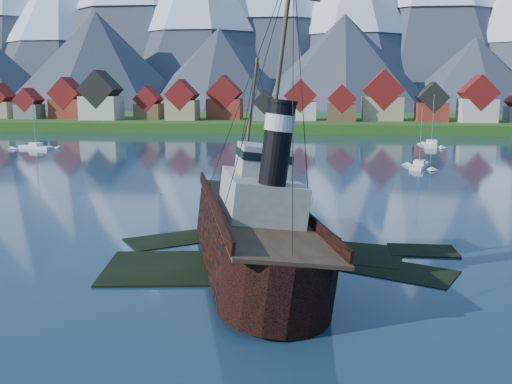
# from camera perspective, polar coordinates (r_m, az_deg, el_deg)

# --- Properties ---
(ground) EXTENTS (1400.00, 1400.00, 0.00)m
(ground) POSITION_cam_1_polar(r_m,az_deg,el_deg) (49.21, -0.27, -7.03)
(ground) COLOR #193347
(ground) RESTS_ON ground
(shoal) EXTENTS (31.71, 21.24, 1.14)m
(shoal) POSITION_cam_1_polar(r_m,az_deg,el_deg) (51.19, 2.01, -6.74)
(shoal) COLOR black
(shoal) RESTS_ON ground
(shore_bank) EXTENTS (600.00, 80.00, 3.20)m
(shore_bank) POSITION_cam_1_polar(r_m,az_deg,el_deg) (217.14, 5.13, 6.64)
(shore_bank) COLOR #1B4714
(shore_bank) RESTS_ON ground
(seawall) EXTENTS (600.00, 2.50, 2.00)m
(seawall) POSITION_cam_1_polar(r_m,az_deg,el_deg) (179.26, 4.80, 5.81)
(seawall) COLOR #3F3D38
(seawall) RESTS_ON ground
(town) EXTENTS (250.96, 16.69, 17.30)m
(town) POSITION_cam_1_polar(r_m,az_deg,el_deg) (202.57, -4.49, 8.91)
(town) COLOR maroon
(town) RESTS_ON ground
(mountains) EXTENTS (965.00, 340.00, 205.00)m
(mountains) POSITION_cam_1_polar(r_m,az_deg,el_deg) (533.08, 6.17, 18.59)
(mountains) COLOR #2D333D
(mountains) RESTS_ON ground
(tugboat_wreck) EXTENTS (7.46, 32.14, 25.47)m
(tugboat_wreck) POSITION_cam_1_polar(r_m,az_deg,el_deg) (48.53, -0.47, -3.37)
(tugboat_wreck) COLOR black
(tugboat_wreck) RESTS_ON ground
(sailboat_c) EXTENTS (9.57, 5.41, 12.04)m
(sailboat_c) POSITION_cam_1_polar(r_m,az_deg,el_deg) (145.94, -21.14, 4.15)
(sailboat_c) COLOR white
(sailboat_c) RESTS_ON ground
(sailboat_d) EXTENTS (4.78, 8.72, 11.59)m
(sailboat_d) POSITION_cam_1_polar(r_m,az_deg,el_deg) (109.00, 16.02, 2.48)
(sailboat_d) COLOR white
(sailboat_d) RESTS_ON ground
(sailboat_e) EXTENTS (5.30, 11.84, 13.33)m
(sailboat_e) POSITION_cam_1_polar(r_m,az_deg,el_deg) (148.49, 17.14, 4.50)
(sailboat_e) COLOR white
(sailboat_e) RESTS_ON ground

